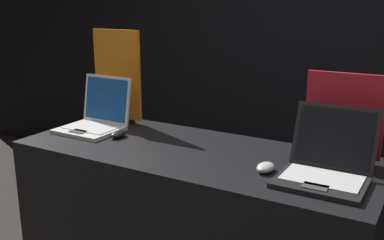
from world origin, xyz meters
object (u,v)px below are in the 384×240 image
(mouse_back, at_px, (266,167))
(laptop_back, at_px, (326,164))
(mouse_front, at_px, (118,134))
(promo_stand_back, at_px, (343,119))
(laptop_front, at_px, (96,118))
(promo_stand_front, at_px, (118,78))

(mouse_back, bearing_deg, laptop_back, 12.01)
(mouse_front, xyz_separation_m, promo_stand_back, (1.08, 0.24, 0.17))
(laptop_front, relative_size, promo_stand_front, 0.60)
(mouse_back, bearing_deg, promo_stand_back, 52.89)
(laptop_front, distance_m, mouse_back, 1.06)
(promo_stand_front, relative_size, promo_stand_back, 1.36)
(laptop_front, distance_m, promo_stand_back, 1.31)
(mouse_back, distance_m, promo_stand_back, 0.43)
(laptop_front, xyz_separation_m, mouse_front, (0.21, -0.06, -0.05))
(mouse_front, distance_m, laptop_back, 1.08)
(mouse_front, bearing_deg, promo_stand_front, 128.33)
(mouse_front, relative_size, laptop_back, 0.29)
(promo_stand_front, bearing_deg, mouse_back, -17.69)
(mouse_front, height_order, mouse_back, mouse_back)
(promo_stand_front, distance_m, mouse_back, 1.13)
(laptop_back, xyz_separation_m, mouse_back, (-0.24, -0.05, -0.04))
(mouse_back, relative_size, promo_stand_back, 0.26)
(promo_stand_front, xyz_separation_m, promo_stand_back, (1.29, -0.02, -0.07))
(laptop_front, relative_size, promo_stand_back, 0.82)
(promo_stand_front, relative_size, mouse_back, 5.14)
(laptop_back, bearing_deg, mouse_back, -167.99)
(laptop_back, distance_m, mouse_back, 0.25)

